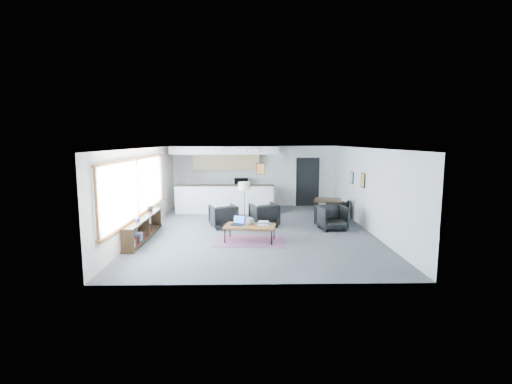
{
  "coord_description": "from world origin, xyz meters",
  "views": [
    {
      "loc": [
        -0.25,
        -11.52,
        2.83
      ],
      "look_at": [
        -0.02,
        0.4,
        1.17
      ],
      "focal_mm": 26.0,
      "sensor_mm": 36.0,
      "label": 1
    }
  ],
  "objects_px": {
    "floor_lamp": "(244,188)",
    "dining_chair_near": "(332,218)",
    "laptop": "(238,222)",
    "dining_chair_far": "(337,209)",
    "armchair_right": "(264,214)",
    "ceramic_pot": "(250,221)",
    "dining_table": "(328,202)",
    "coffee_table": "(250,226)",
    "microwave": "(241,181)",
    "armchair_left": "(223,215)",
    "book_stack": "(264,223)"
  },
  "relations": [
    {
      "from": "book_stack",
      "to": "armchair_right",
      "type": "relative_size",
      "value": 0.44
    },
    {
      "from": "laptop",
      "to": "armchair_right",
      "type": "height_order",
      "value": "armchair_right"
    },
    {
      "from": "laptop",
      "to": "dining_chair_far",
      "type": "relative_size",
      "value": 0.67
    },
    {
      "from": "coffee_table",
      "to": "armchair_right",
      "type": "height_order",
      "value": "armchair_right"
    },
    {
      "from": "armchair_left",
      "to": "dining_table",
      "type": "xyz_separation_m",
      "value": [
        3.6,
        0.71,
        0.31
      ]
    },
    {
      "from": "coffee_table",
      "to": "armchair_left",
      "type": "bearing_deg",
      "value": 126.76
    },
    {
      "from": "armchair_right",
      "to": "dining_chair_near",
      "type": "height_order",
      "value": "armchair_right"
    },
    {
      "from": "laptop",
      "to": "dining_chair_far",
      "type": "xyz_separation_m",
      "value": [
        3.55,
        2.99,
        -0.21
      ]
    },
    {
      "from": "dining_chair_near",
      "to": "dining_chair_far",
      "type": "height_order",
      "value": "dining_chair_near"
    },
    {
      "from": "dining_chair_far",
      "to": "laptop",
      "type": "bearing_deg",
      "value": 61.24
    },
    {
      "from": "coffee_table",
      "to": "armchair_left",
      "type": "xyz_separation_m",
      "value": [
        -0.87,
        1.71,
        -0.01
      ]
    },
    {
      "from": "floor_lamp",
      "to": "dining_chair_near",
      "type": "height_order",
      "value": "floor_lamp"
    },
    {
      "from": "dining_chair_near",
      "to": "microwave",
      "type": "distance_m",
      "value": 5.14
    },
    {
      "from": "coffee_table",
      "to": "book_stack",
      "type": "distance_m",
      "value": 0.4
    },
    {
      "from": "microwave",
      "to": "armchair_left",
      "type": "bearing_deg",
      "value": -103.36
    },
    {
      "from": "book_stack",
      "to": "dining_chair_far",
      "type": "relative_size",
      "value": 0.58
    },
    {
      "from": "laptop",
      "to": "ceramic_pot",
      "type": "bearing_deg",
      "value": 13.17
    },
    {
      "from": "dining_table",
      "to": "microwave",
      "type": "height_order",
      "value": "microwave"
    },
    {
      "from": "armchair_right",
      "to": "dining_chair_near",
      "type": "bearing_deg",
      "value": 148.97
    },
    {
      "from": "floor_lamp",
      "to": "armchair_right",
      "type": "bearing_deg",
      "value": -31.34
    },
    {
      "from": "dining_table",
      "to": "dining_chair_far",
      "type": "distance_m",
      "value": 0.91
    },
    {
      "from": "floor_lamp",
      "to": "dining_chair_far",
      "type": "distance_m",
      "value": 3.62
    },
    {
      "from": "armchair_left",
      "to": "ceramic_pot",
      "type": "bearing_deg",
      "value": 97.19
    },
    {
      "from": "coffee_table",
      "to": "microwave",
      "type": "distance_m",
      "value": 5.52
    },
    {
      "from": "dining_table",
      "to": "armchair_left",
      "type": "bearing_deg",
      "value": -168.82
    },
    {
      "from": "laptop",
      "to": "book_stack",
      "type": "distance_m",
      "value": 0.73
    },
    {
      "from": "floor_lamp",
      "to": "dining_chair_far",
      "type": "relative_size",
      "value": 2.22
    },
    {
      "from": "floor_lamp",
      "to": "laptop",
      "type": "bearing_deg",
      "value": -94.07
    },
    {
      "from": "book_stack",
      "to": "armchair_left",
      "type": "distance_m",
      "value": 2.08
    },
    {
      "from": "laptop",
      "to": "dining_chair_far",
      "type": "distance_m",
      "value": 4.65
    },
    {
      "from": "armchair_right",
      "to": "ceramic_pot",
      "type": "bearing_deg",
      "value": 57.8
    },
    {
      "from": "coffee_table",
      "to": "laptop",
      "type": "bearing_deg",
      "value": 175.88
    },
    {
      "from": "coffee_table",
      "to": "dining_chair_near",
      "type": "height_order",
      "value": "dining_chair_near"
    },
    {
      "from": "ceramic_pot",
      "to": "armchair_right",
      "type": "distance_m",
      "value": 1.89
    },
    {
      "from": "ceramic_pot",
      "to": "dining_table",
      "type": "xyz_separation_m",
      "value": [
        2.72,
        2.4,
        0.15
      ]
    },
    {
      "from": "dining_table",
      "to": "coffee_table",
      "type": "bearing_deg",
      "value": -138.39
    },
    {
      "from": "coffee_table",
      "to": "dining_chair_far",
      "type": "relative_size",
      "value": 2.35
    },
    {
      "from": "laptop",
      "to": "dining_chair_near",
      "type": "bearing_deg",
      "value": 46.46
    },
    {
      "from": "armchair_right",
      "to": "dining_chair_far",
      "type": "xyz_separation_m",
      "value": [
        2.75,
        1.22,
        -0.1
      ]
    },
    {
      "from": "armchair_right",
      "to": "dining_table",
      "type": "xyz_separation_m",
      "value": [
        2.25,
        0.57,
        0.3
      ]
    },
    {
      "from": "armchair_right",
      "to": "dining_chair_far",
      "type": "relative_size",
      "value": 1.32
    },
    {
      "from": "coffee_table",
      "to": "armchair_left",
      "type": "relative_size",
      "value": 1.84
    },
    {
      "from": "armchair_left",
      "to": "floor_lamp",
      "type": "height_order",
      "value": "floor_lamp"
    },
    {
      "from": "armchair_right",
      "to": "dining_chair_far",
      "type": "height_order",
      "value": "armchair_right"
    },
    {
      "from": "dining_chair_near",
      "to": "coffee_table",
      "type": "bearing_deg",
      "value": -164.36
    },
    {
      "from": "coffee_table",
      "to": "laptop",
      "type": "distance_m",
      "value": 0.36
    },
    {
      "from": "coffee_table",
      "to": "dining_chair_near",
      "type": "xyz_separation_m",
      "value": [
        2.63,
        1.35,
        -0.07
      ]
    },
    {
      "from": "floor_lamp",
      "to": "book_stack",
      "type": "bearing_deg",
      "value": -75.35
    },
    {
      "from": "ceramic_pot",
      "to": "book_stack",
      "type": "distance_m",
      "value": 0.39
    },
    {
      "from": "book_stack",
      "to": "armchair_left",
      "type": "xyz_separation_m",
      "value": [
        -1.26,
        1.65,
        -0.1
      ]
    }
  ]
}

